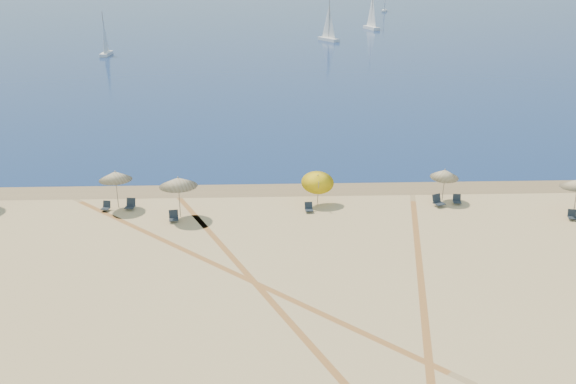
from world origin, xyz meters
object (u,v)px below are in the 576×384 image
Objects in this scene: umbrella_4 at (445,174)px; sailboat_1 at (385,4)px; sailboat_2 at (372,17)px; chair_7 at (457,200)px; sailboat_0 at (105,42)px; umbrella_3 at (318,179)px; umbrella_2 at (178,182)px; sailboat_3 at (329,28)px; chair_6 at (438,201)px; umbrella_1 at (115,176)px; chair_3 at (130,205)px; chair_2 at (106,206)px; chair_8 at (572,215)px; chair_5 at (309,208)px; chair_4 at (174,217)px.

sailboat_1 is (24.34, 152.38, 0.32)m from umbrella_4.
sailboat_2 is (-11.97, -48.47, 0.54)m from sailboat_1.
sailboat_0 reaches higher than chair_7.
sailboat_1 is at bearing 77.90° from umbrella_3.
umbrella_2 is at bearing -172.83° from umbrella_4.
sailboat_3 reaches higher than sailboat_0.
chair_6 is at bearing -158.46° from chair_7.
umbrella_1 is 20.86m from chair_6.
umbrella_2 is 3.62× the size of chair_3.
sailboat_0 is 0.78× the size of sailboat_2.
chair_2 is 1.53m from chair_3.
umbrella_4 is (8.40, 0.39, 0.15)m from umbrella_3.
umbrella_2 is at bearing -3.37° from chair_2.
umbrella_3 is at bearing -179.11° from chair_8.
umbrella_1 is at bearing -135.20° from sailboat_3.
sailboat_0 is at bearing 128.71° from chair_7.
umbrella_2 is at bearing 179.08° from chair_5.
sailboat_0 reaches higher than umbrella_1.
chair_8 is (6.36, -2.82, -0.00)m from chair_7.
sailboat_2 is at bearing 66.36° from chair_4.
umbrella_2 is at bearing -132.26° from sailboat_3.
chair_8 is 82.98m from sailboat_0.
chair_4 is 18.37m from chair_7.
sailboat_3 is (18.10, 86.53, 2.14)m from chair_4.
chair_7 is at bearing -59.97° from sailboat_0.
chair_4 is 0.10× the size of sailboat_1.
umbrella_4 is at bearing 34.03° from chair_6.
chair_5 is 73.70m from sailboat_0.
umbrella_3 is 0.34× the size of sailboat_1.
chair_4 is at bearing -176.52° from chair_5.
sailboat_0 is (-16.74, 66.61, -0.06)m from umbrella_1.
umbrella_1 is 3.50× the size of chair_4.
chair_8 is (15.55, -3.06, -1.46)m from umbrella_3.
sailboat_0 is at bearing 107.06° from umbrella_2.
umbrella_1 is 87.03m from sailboat_3.
sailboat_1 is (33.38, 153.99, 1.93)m from chair_5.
chair_6 is (16.88, 1.90, 0.03)m from chair_4.
chair_2 is (-4.89, 1.25, -2.06)m from umbrella_2.
chair_7 is at bearing 168.07° from chair_8.
sailboat_0 is (-38.87, 66.73, 1.86)m from chair_7.
sailboat_1 reaches higher than umbrella_2.
chair_2 is 0.07× the size of sailboat_2.
chair_6 is at bearing -0.20° from chair_5.
chair_7 is (21.29, 0.14, -0.04)m from chair_3.
chair_6 is at bearing -60.96° from sailboat_0.
chair_5 is at bearing -86.58° from sailboat_1.
chair_2 is 87.62m from sailboat_3.
sailboat_0 is at bearing -110.23° from sailboat_1.
chair_8 is (24.60, -0.61, -0.03)m from chair_4.
sailboat_0 is at bearing 114.05° from umbrella_3.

